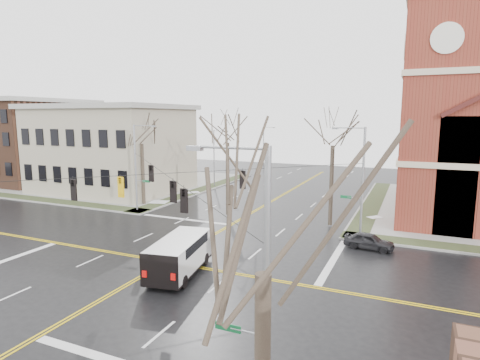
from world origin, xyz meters
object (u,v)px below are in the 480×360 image
at_px(tree_nw_far, 142,140).
at_px(tree_ne, 333,140).
at_px(signal_pole_nw, 137,165).
at_px(signal_pole_se, 261,284).
at_px(parked_car_a, 369,241).
at_px(tree_nw_near, 227,138).
at_px(streetlight_north_a, 215,156).
at_px(tree_se, 263,254).
at_px(cargo_van, 181,252).
at_px(streetlight_north_b, 264,146).
at_px(signal_pole_ne, 361,178).

height_order(tree_nw_far, tree_ne, tree_ne).
height_order(signal_pole_nw, signal_pole_se, same).
height_order(parked_car_a, tree_nw_near, tree_nw_near).
distance_m(streetlight_north_a, parked_car_a, 30.50).
xyz_separation_m(tree_ne, tree_se, (4.04, -28.42, -0.76)).
height_order(streetlight_north_a, tree_nw_far, tree_nw_far).
height_order(signal_pole_nw, streetlight_north_a, signal_pole_nw).
bearing_deg(tree_nw_near, tree_ne, 1.80).
bearing_deg(cargo_van, tree_ne, 56.31).
distance_m(streetlight_north_b, cargo_van, 50.93).
bearing_deg(parked_car_a, streetlight_north_b, 37.22).
height_order(signal_pole_nw, tree_nw_far, tree_nw_far).
bearing_deg(tree_se, cargo_van, 128.27).
distance_m(signal_pole_ne, streetlight_north_b, 42.61).
relative_size(signal_pole_ne, tree_ne, 0.83).
distance_m(signal_pole_ne, tree_se, 26.33).
bearing_deg(tree_ne, parked_car_a, -52.44).
bearing_deg(streetlight_north_a, tree_ne, -36.67).
bearing_deg(streetlight_north_a, tree_nw_near, -58.49).
height_order(signal_pole_nw, parked_car_a, signal_pole_nw).
distance_m(signal_pole_nw, streetlight_north_b, 36.51).
distance_m(streetlight_north_a, streetlight_north_b, 20.00).
bearing_deg(parked_car_a, tree_nw_far, 84.10).
xyz_separation_m(cargo_van, tree_se, (10.62, -13.46, 5.76)).
height_order(signal_pole_nw, cargo_van, signal_pole_nw).
height_order(signal_pole_ne, tree_nw_far, tree_nw_far).
distance_m(signal_pole_se, tree_se, 4.07).
relative_size(signal_pole_se, tree_se, 0.92).
bearing_deg(tree_nw_far, tree_se, -48.90).
relative_size(tree_nw_near, tree_ne, 1.00).
bearing_deg(signal_pole_nw, tree_ne, 6.35).
distance_m(signal_pole_ne, tree_ne, 4.61).
bearing_deg(cargo_van, tree_nw_near, 94.05).
relative_size(signal_pole_ne, parked_car_a, 2.45).
height_order(signal_pole_ne, streetlight_north_b, signal_pole_ne).
relative_size(signal_pole_ne, tree_se, 0.92).
bearing_deg(tree_se, signal_pole_nw, 132.35).
bearing_deg(tree_ne, streetlight_north_a, 143.33).
bearing_deg(tree_ne, tree_nw_far, 178.66).
xyz_separation_m(signal_pole_ne, streetlight_north_a, (-21.97, 16.50, -0.48)).
xyz_separation_m(cargo_van, tree_nw_near, (-3.65, 14.64, 6.53)).
bearing_deg(signal_pole_ne, tree_nw_near, 171.74).
height_order(signal_pole_ne, parked_car_a, signal_pole_ne).
xyz_separation_m(signal_pole_nw, tree_se, (23.89, -26.21, 2.18)).
height_order(signal_pole_se, cargo_van, signal_pole_se).
xyz_separation_m(signal_pole_ne, signal_pole_nw, (-22.64, 0.00, 0.00)).
relative_size(cargo_van, tree_nw_far, 0.62).
relative_size(streetlight_north_a, tree_nw_near, 0.73).
bearing_deg(signal_pole_ne, cargo_van, -126.30).
height_order(signal_pole_ne, cargo_van, signal_pole_ne).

